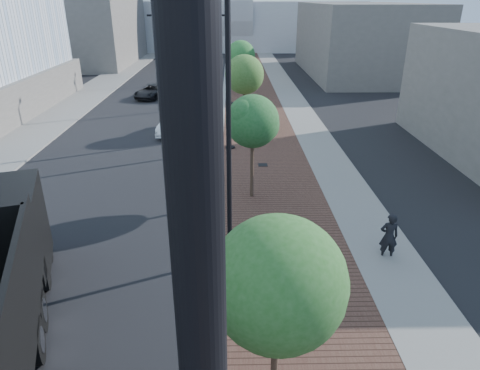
{
  "coord_description": "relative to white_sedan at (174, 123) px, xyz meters",
  "views": [
    {
      "loc": [
        0.7,
        -3.06,
        8.61
      ],
      "look_at": [
        1.0,
        12.0,
        2.0
      ],
      "focal_mm": 32.09,
      "sensor_mm": 36.0,
      "label": 1
    }
  ],
  "objects": [
    {
      "name": "utility_cover_1",
      "position": [
        5.67,
        -17.63,
        -0.54
      ],
      "size": [
        0.5,
        0.5,
        0.02
      ],
      "primitive_type": "cube",
      "color": "black",
      "rests_on": "sidewalk"
    },
    {
      "name": "tree_3",
      "position": [
        4.92,
        13.39,
        2.89
      ],
      "size": [
        2.73,
        2.73,
        4.94
      ],
      "color": "#382619",
      "rests_on": "ground"
    },
    {
      "name": "sidewalk",
      "position": [
        6.77,
        14.37,
        -0.61
      ],
      "size": [
        7.0,
        140.0,
        0.12
      ],
      "primitive_type": "cube",
      "color": "#4C2D23",
      "rests_on": "ground"
    },
    {
      "name": "dark_car_far",
      "position": [
        -0.03,
        25.33,
        0.07
      ],
      "size": [
        3.71,
        5.53,
        1.49
      ],
      "primitive_type": "imported",
      "rotation": [
        0.0,
        0.0,
        0.35
      ],
      "color": "black",
      "rests_on": "ground"
    },
    {
      "name": "tree_2",
      "position": [
        4.92,
        1.39,
        3.04
      ],
      "size": [
        2.69,
        2.69,
        5.07
      ],
      "color": "#382619",
      "rests_on": "ground"
    },
    {
      "name": "streetlight_4",
      "position": [
        3.87,
        20.37,
        4.15
      ],
      "size": [
        1.72,
        0.56,
        9.28
      ],
      "color": "black",
      "rests_on": "ground"
    },
    {
      "name": "traffic_mast",
      "position": [
        2.97,
        -0.63,
        4.31
      ],
      "size": [
        5.09,
        0.2,
        8.0
      ],
      "color": "black",
      "rests_on": "ground"
    },
    {
      "name": "tree_1",
      "position": [
        4.92,
        -10.61,
        3.0
      ],
      "size": [
        2.37,
        2.32,
        4.85
      ],
      "color": "#382619",
      "rests_on": "ground"
    },
    {
      "name": "convention_center",
      "position": [
        1.27,
        59.37,
        5.33
      ],
      "size": [
        50.0,
        30.0,
        50.0
      ],
      "color": "#ADB2B7",
      "rests_on": "ground"
    },
    {
      "name": "concrete_strip",
      "position": [
        9.47,
        14.37,
        -0.61
      ],
      "size": [
        2.4,
        140.0,
        0.13
      ],
      "primitive_type": "cube",
      "color": "slate",
      "rests_on": "ground"
    },
    {
      "name": "streetlight_1",
      "position": [
        3.76,
        -15.63,
        3.67
      ],
      "size": [
        1.44,
        0.56,
        9.21
      ],
      "color": "black",
      "rests_on": "ground"
    },
    {
      "name": "streetlight_2",
      "position": [
        3.87,
        -3.63,
        4.15
      ],
      "size": [
        1.72,
        0.56,
        9.28
      ],
      "color": "black",
      "rests_on": "ground"
    },
    {
      "name": "streetlight_3",
      "position": [
        3.76,
        8.37,
        3.67
      ],
      "size": [
        1.44,
        0.56,
        9.21
      ],
      "color": "black",
      "rests_on": "ground"
    },
    {
      "name": "white_sedan",
      "position": [
        0.0,
        0.0,
        0.0
      ],
      "size": [
        2.02,
        4.26,
        1.35
      ],
      "primitive_type": "imported",
      "rotation": [
        0.0,
        0.0,
        -0.15
      ],
      "color": "white",
      "rests_on": "ground"
    },
    {
      "name": "dark_car_mid",
      "position": [
        -3.45,
        11.35,
        -0.07
      ],
      "size": [
        3.15,
        4.7,
        1.2
      ],
      "primitive_type": "imported",
      "rotation": [
        0.0,
        0.0,
        -0.29
      ],
      "color": "black",
      "rests_on": "ground"
    },
    {
      "name": "west_sidewalk",
      "position": [
        -9.73,
        14.37,
        -0.61
      ],
      "size": [
        4.0,
        140.0,
        0.12
      ],
      "primitive_type": "cube",
      "color": "slate",
      "rests_on": "ground"
    },
    {
      "name": "pedestrian",
      "position": [
        9.47,
        -15.72,
        0.22
      ],
      "size": [
        0.68,
        0.48,
        1.79
      ],
      "primitive_type": "imported",
      "rotation": [
        0.0,
        0.0,
        3.06
      ],
      "color": "black",
      "rests_on": "ground"
    },
    {
      "name": "utility_cover_2",
      "position": [
        5.67,
        -6.63,
        -0.54
      ],
      "size": [
        0.5,
        0.5,
        0.02
      ],
      "primitive_type": "cube",
      "color": "black",
      "rests_on": "sidewalk"
    },
    {
      "name": "commercial_block_nw",
      "position": [
        -16.73,
        34.37,
        4.33
      ],
      "size": [
        14.0,
        20.0,
        10.0
      ],
      "primitive_type": "cube",
      "color": "#635E59",
      "rests_on": "ground"
    },
    {
      "name": "curb",
      "position": [
        3.27,
        14.37,
        -0.6
      ],
      "size": [
        0.3,
        140.0,
        0.14
      ],
      "primitive_type": "cube",
      "color": "gray",
      "rests_on": "ground"
    },
    {
      "name": "commercial_block_ne",
      "position": [
        19.27,
        24.37,
        3.33
      ],
      "size": [
        12.0,
        22.0,
        8.0
      ],
      "primitive_type": "cube",
      "color": "#5F5A55",
      "rests_on": "ground"
    },
    {
      "name": "tree_0",
      "position": [
        4.92,
        -21.61,
        2.67
      ],
      "size": [
        2.83,
        2.83,
        4.77
      ],
      "color": "#382619",
      "rests_on": "ground"
    }
  ]
}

